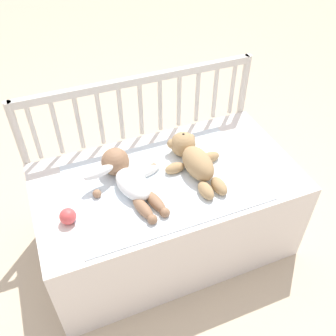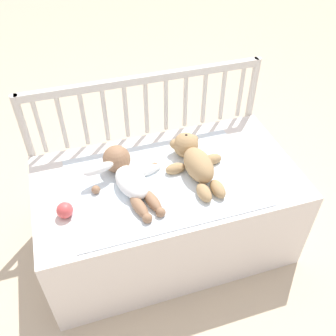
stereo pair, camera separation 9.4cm
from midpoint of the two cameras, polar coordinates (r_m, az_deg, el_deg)
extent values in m
plane|color=#C6B293|center=(2.03, -1.44, -11.10)|extent=(12.00, 12.00, 0.00)
cube|color=white|center=(1.85, -1.57, -6.71)|extent=(1.18, 0.65, 0.48)
cylinder|color=beige|center=(1.94, -21.52, -0.72)|extent=(0.04, 0.04, 0.80)
cylinder|color=beige|center=(2.16, 9.45, 7.02)|extent=(0.04, 0.04, 0.80)
cube|color=beige|center=(1.76, -6.01, 13.17)|extent=(1.15, 0.03, 0.04)
cylinder|color=beige|center=(1.80, -21.16, 4.95)|extent=(0.02, 0.02, 0.29)
cylinder|color=beige|center=(1.80, -18.04, 5.77)|extent=(0.02, 0.02, 0.29)
cylinder|color=beige|center=(1.80, -14.91, 6.57)|extent=(0.02, 0.02, 0.29)
cylinder|color=beige|center=(1.81, -11.79, 7.35)|extent=(0.02, 0.02, 0.29)
cylinder|color=beige|center=(1.82, -8.70, 8.10)|extent=(0.02, 0.02, 0.29)
cylinder|color=beige|center=(1.84, -5.65, 8.82)|extent=(0.02, 0.02, 0.29)
cylinder|color=beige|center=(1.87, -2.67, 9.49)|extent=(0.02, 0.02, 0.29)
cylinder|color=beige|center=(1.90, 0.24, 10.12)|extent=(0.02, 0.02, 0.29)
cylinder|color=beige|center=(1.93, 3.07, 10.70)|extent=(0.02, 0.02, 0.29)
cylinder|color=beige|center=(1.97, 5.80, 11.24)|extent=(0.02, 0.02, 0.29)
cylinder|color=beige|center=(2.01, 8.42, 11.73)|extent=(0.02, 0.02, 0.29)
cube|color=white|center=(1.64, -2.37, -2.22)|extent=(0.82, 0.54, 0.01)
ellipsoid|color=tan|center=(1.65, 2.96, 0.67)|extent=(0.12, 0.21, 0.12)
sphere|color=tan|center=(1.75, 0.77, 3.62)|extent=(0.12, 0.12, 0.12)
sphere|color=tan|center=(1.73, 0.78, 4.46)|extent=(0.05, 0.05, 0.05)
sphere|color=black|center=(1.72, 0.79, 5.00)|extent=(0.02, 0.02, 0.02)
sphere|color=tan|center=(1.75, -0.92, 3.68)|extent=(0.05, 0.05, 0.05)
sphere|color=tan|center=(1.78, 1.88, 4.47)|extent=(0.05, 0.05, 0.05)
ellipsoid|color=tan|center=(1.68, -0.56, -0.08)|extent=(0.10, 0.06, 0.05)
ellipsoid|color=tan|center=(1.74, 4.89, 1.60)|extent=(0.10, 0.06, 0.05)
ellipsoid|color=tan|center=(1.58, 4.10, -3.49)|extent=(0.06, 0.11, 0.06)
ellipsoid|color=tan|center=(1.60, 6.11, -2.80)|extent=(0.06, 0.11, 0.06)
ellipsoid|color=white|center=(1.59, -7.05, -2.48)|extent=(0.17, 0.23, 0.09)
sphere|color=#936B4C|center=(1.68, -9.62, 0.92)|extent=(0.13, 0.13, 0.13)
ellipsoid|color=white|center=(1.61, -12.19, -0.72)|extent=(0.14, 0.07, 0.04)
ellipsoid|color=white|center=(1.67, -4.84, -0.59)|extent=(0.14, 0.07, 0.04)
sphere|color=#936B4C|center=(1.61, -12.43, -3.89)|extent=(0.04, 0.04, 0.04)
sphere|color=#936B4C|center=(1.69, -3.77, 0.09)|extent=(0.04, 0.04, 0.04)
ellipsoid|color=#936B4C|center=(1.52, -5.63, -6.16)|extent=(0.08, 0.15, 0.05)
ellipsoid|color=#936B4C|center=(1.54, -3.70, -5.20)|extent=(0.08, 0.15, 0.05)
sphere|color=#936B4C|center=(1.48, -4.23, -7.87)|extent=(0.04, 0.04, 0.04)
sphere|color=#936B4C|center=(1.50, -2.27, -6.86)|extent=(0.04, 0.04, 0.04)
sphere|color=#DB4C4C|center=(1.54, -16.73, -7.11)|extent=(0.07, 0.07, 0.07)
camera|label=1|loc=(0.05, -91.66, -1.52)|focal=40.00mm
camera|label=2|loc=(0.05, 88.34, 1.52)|focal=40.00mm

